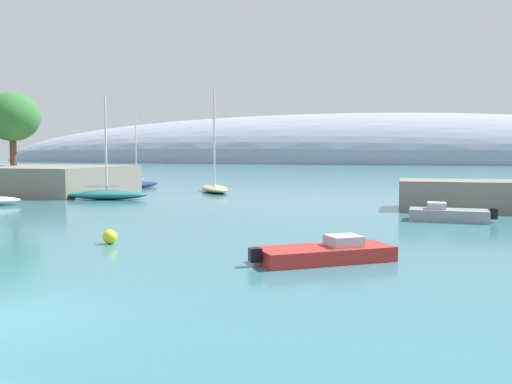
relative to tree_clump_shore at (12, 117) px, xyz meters
The scene contains 10 objects.
water 48.63m from the tree_clump_shore, 50.47° to the right, with size 600.00×600.00×0.00m, color #38727F.
shore_outcrop 6.71m from the tree_clump_shore, 23.99° to the right, with size 19.85×13.81×2.68m, color gray.
tree_clump_shore is the anchor object (origin of this frame).
distant_ridge 146.26m from the tree_clump_shore, 83.29° to the left, with size 277.42×62.27×34.28m, color #8E99AD.
sailboat_teal_near_shore 17.59m from the tree_clump_shore, 22.71° to the right, with size 7.40×3.87×8.86m.
sailboat_sand_mid_mooring 22.56m from the tree_clump_shore, 11.41° to the left, with size 5.85×7.35×10.59m.
sailboat_navy_outer_mooring 14.64m from the tree_clump_shore, 33.67° to the left, with size 2.57×8.35×8.86m.
motorboat_grey_foreground 45.24m from the tree_clump_shore, 17.58° to the right, with size 5.04×2.10×1.11m.
motorboat_red_alongside_breakwater 46.94m from the tree_clump_shore, 36.47° to the right, with size 5.39×4.56×0.97m.
mooring_buoy_yellow 38.57m from the tree_clump_shore, 44.13° to the right, with size 0.66×0.66×0.66m, color yellow.
Camera 1 is at (9.83, -11.23, 4.26)m, focal length 38.30 mm.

